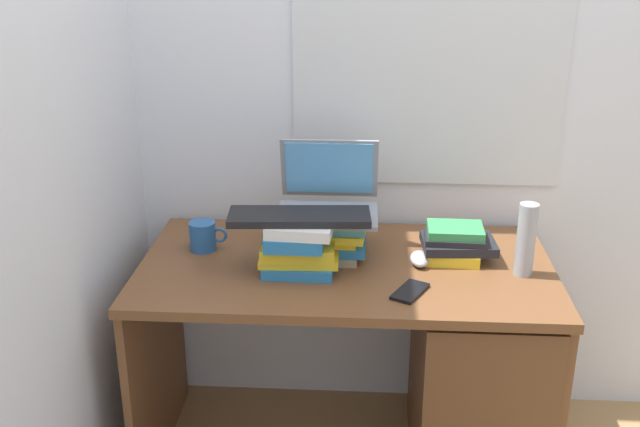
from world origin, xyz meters
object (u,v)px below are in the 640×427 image
mug (203,236)px  water_bottle (526,240)px  keyboard (299,217)px  computer_mouse (420,259)px  cell_phone (410,291)px  book_stack_tall (329,236)px  book_stack_side (455,243)px  book_stack_keyboard_riser (298,246)px  desk (443,362)px  laptop (328,195)px

mug → water_bottle: bearing=-6.9°
keyboard → mug: (-0.33, 0.14, -0.13)m
water_bottle → keyboard: bearing=-178.1°
computer_mouse → water_bottle: 0.32m
cell_phone → book_stack_tall: bearing=163.3°
cell_phone → mug: bearing=-174.6°
book_stack_side → cell_phone: (-0.15, -0.25, -0.05)m
book_stack_keyboard_riser → desk: bearing=4.9°
computer_mouse → laptop: bearing=161.3°
keyboard → cell_phone: bearing=-24.5°
desk → mug: size_ratio=10.38×
desk → book_stack_tall: book_stack_tall is taller
desk → laptop: 0.65m
book_stack_tall → keyboard: bearing=-126.2°
book_stack_keyboard_riser → computer_mouse: bearing=11.6°
water_bottle → book_stack_side: bearing=152.0°
keyboard → mug: 0.38m
desk → book_stack_tall: bearing=168.5°
book_stack_side → cell_phone: bearing=-121.1°
desk → book_stack_keyboard_riser: bearing=-175.1°
book_stack_tall → mug: size_ratio=1.99×
book_stack_tall → book_stack_keyboard_riser: 0.15m
desk → laptop: laptop is taller
book_stack_tall → laptop: 0.13m
book_stack_tall → laptop: size_ratio=0.78×
computer_mouse → cell_phone: (-0.04, -0.20, -0.01)m
laptop → book_stack_tall: bearing=-82.9°
desk → cell_phone: size_ratio=9.43×
book_stack_tall → desk: bearing=-11.5°
book_stack_keyboard_riser → mug: size_ratio=1.95×
book_stack_keyboard_riser → keyboard: keyboard is taller
cell_phone → desk: bearing=79.0°
desk → laptop: (-0.38, 0.14, 0.51)m
book_stack_keyboard_riser → cell_phone: (0.33, -0.12, -0.08)m
desk → book_stack_tall: (-0.37, 0.08, 0.40)m
book_stack_side → desk: bearing=-103.5°
book_stack_keyboard_riser → keyboard: size_ratio=0.57×
book_stack_keyboard_riser → water_bottle: bearing=2.0°
computer_mouse → book_stack_keyboard_riser: bearing=-168.4°
book_stack_tall → mug: (-0.41, 0.03, -0.02)m
book_stack_side → water_bottle: size_ratio=1.04×
book_stack_side → laptop: laptop is taller
book_stack_tall → cell_phone: book_stack_tall is taller
desk → mug: (-0.78, 0.10, 0.37)m
book_stack_keyboard_riser → cell_phone: bearing=-20.3°
computer_mouse → mug: mug is taller
laptop → cell_phone: (0.25, -0.30, -0.18)m
keyboard → computer_mouse: size_ratio=4.04×
laptop → water_bottle: 0.62m
mug → cell_phone: (0.65, -0.27, -0.04)m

